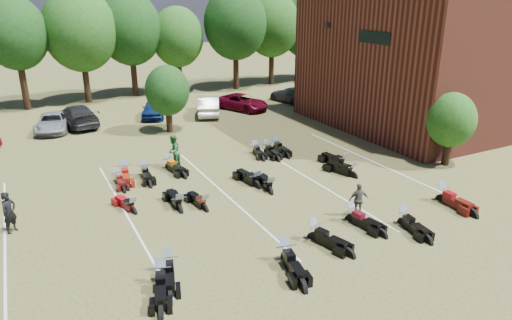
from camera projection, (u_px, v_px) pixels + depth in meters
ground at (308, 206)px, 21.99m from camera, size 160.00×160.00×0.00m
car_2 at (53, 122)px, 33.99m from camera, size 3.18×5.13×1.33m
car_3 at (77, 116)px, 35.32m from camera, size 3.03×5.82×1.61m
car_4 at (154, 108)px, 37.95m from camera, size 3.36×4.76×1.50m
car_5 at (209, 106)px, 38.61m from camera, size 3.46×5.15×1.61m
car_6 at (242, 102)px, 40.35m from camera, size 4.19×5.50×1.39m
car_7 at (291, 95)px, 43.24m from camera, size 2.86×5.20×1.43m
person_black at (9, 212)px, 19.25m from camera, size 0.80×0.78×1.84m
person_green at (173, 151)px, 26.74m from camera, size 1.18×1.18×1.93m
person_grey at (359, 200)px, 20.74m from camera, size 1.01×0.65×1.60m
motorcycle_0 at (162, 284)px, 16.02m from camera, size 1.43×2.53×1.34m
motorcycle_1 at (170, 272)px, 16.69m from camera, size 1.36×2.45×1.30m
motorcycle_2 at (285, 262)px, 17.36m from camera, size 1.27×2.60×1.39m
motorcycle_3 at (314, 240)px, 18.91m from camera, size 1.37×2.51×1.33m
motorcycle_4 at (403, 225)px, 20.16m from camera, size 1.04×2.34×1.26m
motorcycle_5 at (351, 222)px, 20.46m from camera, size 1.09×2.42×1.30m
motorcycle_6 at (442, 201)px, 22.47m from camera, size 0.92×2.54×1.40m
motorcycle_7 at (133, 213)px, 21.29m from camera, size 1.24×2.18×1.16m
motorcycle_8 at (205, 210)px, 21.55m from camera, size 0.97×2.20×1.19m
motorcycle_9 at (180, 211)px, 21.47m from camera, size 0.78×2.37×1.32m
motorcycle_10 at (270, 193)px, 23.46m from camera, size 1.12×2.38×1.28m
motorcycle_11 at (256, 187)px, 24.14m from camera, size 1.11×2.54×1.37m
motorcycle_12 at (352, 177)px, 25.47m from camera, size 1.46×2.57×1.36m
motorcycle_13 at (343, 168)px, 26.77m from camera, size 1.16×2.60×1.40m
motorcycle_14 at (118, 182)px, 24.81m from camera, size 0.65×2.03×1.13m
motorcycle_15 at (125, 177)px, 25.51m from camera, size 1.12×2.54×1.37m
motorcycle_16 at (144, 176)px, 25.67m from camera, size 0.89×2.37×1.30m
motorcycle_17 at (169, 169)px, 26.67m from camera, size 1.17×2.48×1.33m
motorcycle_18 at (276, 150)px, 29.99m from camera, size 0.95×2.41×1.31m
motorcycle_19 at (255, 153)px, 29.39m from camera, size 0.96×2.14×1.15m
motorcycle_20 at (267, 153)px, 29.38m from camera, size 0.89×2.29×1.25m
brick_building at (474, 50)px, 37.28m from camera, size 25.40×15.20×10.70m
tree_line at (133, 32)px, 43.60m from camera, size 56.00×6.00×9.79m
young_tree_near_building at (451, 120)px, 26.48m from camera, size 2.80×2.80×4.16m
young_tree_midfield at (167, 91)px, 33.00m from camera, size 3.20×3.20×4.70m
parking_lines at (226, 195)px, 23.19m from camera, size 20.10×14.00×0.01m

